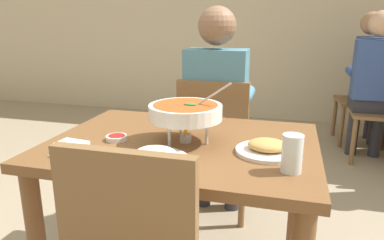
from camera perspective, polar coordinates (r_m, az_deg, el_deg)
dining_table_main at (r=1.56m, az=-1.47°, el=-7.54°), size 1.11×0.82×0.74m
chair_diner_main at (r=2.23m, az=3.72°, el=-3.31°), size 0.44×0.44×0.90m
diner_main at (r=2.19m, az=4.01°, el=2.80°), size 0.40×0.45×1.31m
curry_bowl at (r=1.46m, az=-1.04°, el=1.25°), size 0.33×0.30×0.26m
rice_plate at (r=1.29m, az=-5.82°, el=-5.83°), size 0.24×0.24×0.06m
appetizer_plate at (r=1.40m, az=11.87°, el=-4.40°), size 0.24×0.24×0.06m
sauce_dish at (r=1.55m, az=-11.88°, el=-2.76°), size 0.09×0.09×0.02m
napkin_folded at (r=1.53m, az=-18.57°, el=-3.63°), size 0.13×0.10×0.02m
fork_utensil at (r=1.50m, az=-20.24°, el=-4.29°), size 0.04×0.17×0.01m
spoon_utensil at (r=1.48m, az=-18.65°, el=-4.51°), size 0.04×0.17×0.01m
drink_glass at (r=1.24m, az=15.59°, el=-5.45°), size 0.07×0.07×0.13m
chair_bg_left at (r=4.02m, az=26.57°, el=3.66°), size 0.47×0.47×0.90m
chair_bg_right at (r=3.64m, az=27.28°, el=2.44°), size 0.46×0.46×0.90m
patron_bg_left at (r=4.05m, az=26.49°, el=7.13°), size 0.45×0.40×1.31m
patron_bg_right at (r=3.51m, az=26.96°, el=6.00°), size 0.40×0.45×1.31m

